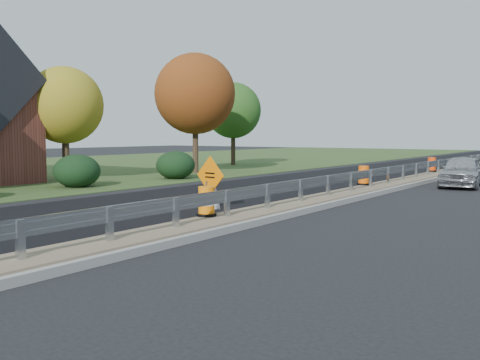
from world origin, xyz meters
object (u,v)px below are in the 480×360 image
Objects in this scene: caution_sign at (210,195)px; car_silver at (462,171)px; barrel_median_mid at (364,176)px; barrel_median_far at (432,165)px; barrel_median_near at (206,202)px.

car_silver is at bearing 77.34° from caution_sign.
barrel_median_mid is at bearing 86.89° from caution_sign.
caution_sign is 2.07× the size of barrel_median_far.
barrel_median_near is (1.79, -2.39, 0.17)m from caution_sign.
barrel_median_near is 0.96× the size of barrel_median_far.
barrel_median_far is 6.79m from car_silver.
caution_sign is 2.09× the size of barrel_median_mid.
barrel_median_near is at bearing -107.94° from car_silver.
car_silver is (3.09, 4.03, 0.09)m from barrel_median_mid.
car_silver reaches higher than barrel_median_mid.
car_silver is (3.09, -6.05, 0.09)m from barrel_median_far.
barrel_median_near is 0.97× the size of barrel_median_mid.
barrel_median_mid is 0.99× the size of barrel_median_far.
caution_sign is at bearing -95.35° from barrel_median_far.
caution_sign is 18.55m from barrel_median_far.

